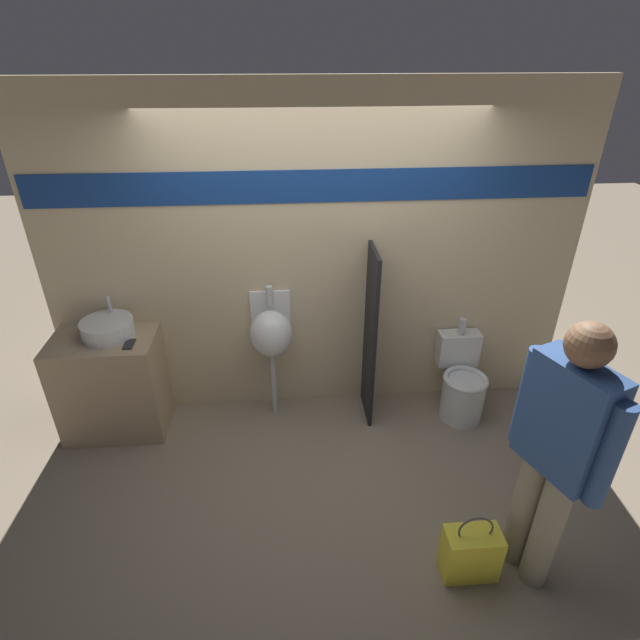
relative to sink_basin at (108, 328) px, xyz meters
The scene contains 10 objects.
ground_plane 1.93m from the sink_basin, 12.52° to the right, with size 16.00×16.00×0.00m, color gray.
display_wall 1.71m from the sink_basin, ahead, with size 4.29×0.07×2.70m.
sink_counter 0.51m from the sink_basin, 133.83° to the right, with size 0.81×0.51×0.87m.
sink_basin is the anchor object (origin of this frame).
cell_phone 0.25m from the sink_basin, 38.92° to the right, with size 0.07×0.14×0.01m.
divider_near_counter 2.08m from the sink_basin, ahead, with size 0.03×0.43×1.53m.
urinal_near_counter 1.27m from the sink_basin, ahead, with size 0.35×0.33×1.18m.
toilet 2.96m from the sink_basin, ahead, with size 0.38×0.54×0.84m.
person_in_vest 3.23m from the sink_basin, 29.42° to the right, with size 0.34×0.58×1.76m.
shopping_bag 3.03m from the sink_basin, 33.15° to the right, with size 0.33×0.18×0.49m.
Camera 1 is at (-0.26, -3.11, 2.89)m, focal length 28.00 mm.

